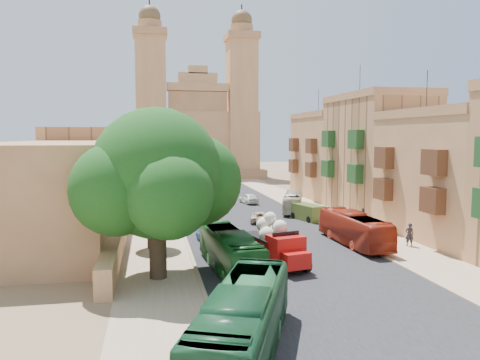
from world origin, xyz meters
name	(u,v)px	position (x,y,z in m)	size (l,w,h in m)	color
ground	(323,289)	(0.00, 0.00, 0.00)	(260.00, 260.00, 0.00)	brown
road_surface	(234,210)	(0.00, 30.00, 0.01)	(14.00, 140.00, 0.01)	black
sidewalk_east	(308,207)	(9.50, 30.00, 0.01)	(5.00, 140.00, 0.01)	tan
sidewalk_west	(154,212)	(-9.50, 30.00, 0.01)	(5.00, 140.00, 0.01)	tan
kerb_east	(289,208)	(7.00, 30.00, 0.06)	(0.25, 140.00, 0.12)	tan
kerb_west	(176,211)	(-7.00, 30.00, 0.06)	(0.25, 140.00, 0.12)	tan
townhouse_b	(452,174)	(15.95, 11.00, 5.66)	(9.00, 14.00, 14.90)	#AF7B4F
townhouse_c	(376,153)	(15.95, 25.00, 6.91)	(9.00, 14.00, 17.40)	tan
townhouse_d	(331,155)	(15.95, 39.00, 6.16)	(9.00, 14.00, 15.90)	#AF7B4F
west_wall	(123,220)	(-12.50, 20.00, 0.90)	(1.00, 40.00, 1.80)	#AF7B4F
west_building_low	(57,190)	(-18.00, 18.00, 4.20)	(10.00, 28.00, 8.40)	#9C6B44
west_building_mid	(92,164)	(-18.00, 44.00, 5.00)	(10.00, 22.00, 10.00)	tan
church	(195,133)	(0.00, 78.61, 9.52)	(28.00, 22.50, 36.30)	#AF7B4F
ficus_tree	(158,178)	(-9.40, 4.01, 6.35)	(10.75, 9.89, 10.75)	#37281B
street_tree_a	(149,204)	(-10.00, 12.00, 3.57)	(3.47, 3.47, 5.33)	#37281B
street_tree_b	(150,194)	(-10.00, 24.00, 2.87)	(2.80, 2.80, 4.30)	#37281B
street_tree_c	(150,176)	(-10.00, 36.00, 3.76)	(3.65, 3.65, 5.61)	#37281B
street_tree_d	(150,169)	(-10.00, 48.00, 3.77)	(3.66, 3.66, 5.62)	#37281B
red_truck	(276,243)	(-1.39, 5.47, 1.58)	(3.58, 6.47, 3.59)	#B4100D
olive_pickup	(307,212)	(6.50, 21.68, 0.82)	(2.87, 4.40, 1.68)	#455620
bus_green_south	(243,324)	(-6.35, -7.68, 1.50)	(2.53, 10.79, 3.01)	#1B532E
bus_green_north	(230,251)	(-4.77, 4.58, 1.36)	(2.28, 9.76, 2.72)	#18571F
bus_red_east	(354,229)	(6.50, 10.09, 1.33)	(2.23, 9.54, 2.66)	maroon
bus_cream_east	(293,202)	(6.50, 26.96, 1.15)	(1.93, 8.26, 2.30)	#BBB399
car_blue_a	(211,235)	(-4.98, 12.88, 0.71)	(1.68, 4.16, 1.42)	#4E75BE
car_white_a	(216,208)	(-2.48, 27.91, 0.63)	(1.33, 3.83, 1.26)	white
car_cream	(260,217)	(1.26, 21.42, 0.55)	(1.83, 3.97, 1.10)	tan
car_dkblue	(199,188)	(-2.34, 48.65, 0.70)	(1.95, 4.79, 1.39)	navy
car_white_b	(249,198)	(2.85, 34.74, 0.69)	(1.62, 4.03, 1.37)	silver
car_blue_b	(203,184)	(-0.99, 54.93, 0.57)	(1.20, 3.44, 1.13)	#3F7ECA
pedestrian_a	(409,235)	(10.71, 8.76, 0.95)	(0.69, 0.45, 1.90)	black
pedestrian_c	(363,218)	(10.52, 16.82, 0.96)	(1.12, 0.47, 1.92)	#39393D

